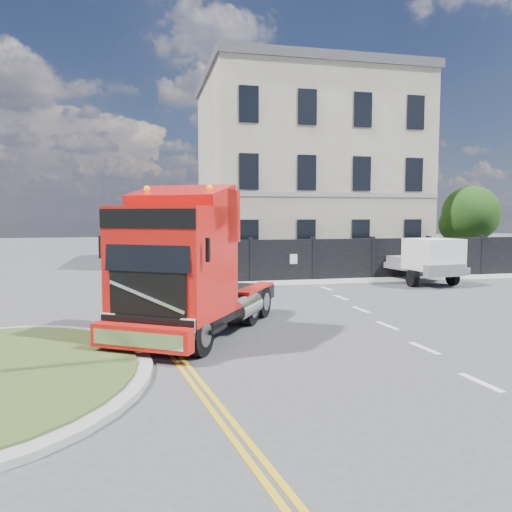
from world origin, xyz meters
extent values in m
plane|color=#424244|center=(0.00, 0.00, 0.00)|extent=(120.00, 120.00, 0.00)
cube|color=black|center=(6.00, 9.00, 1.00)|extent=(18.00, 0.25, 2.00)
cube|color=silver|center=(14.50, 9.00, 1.00)|extent=(2.60, 0.12, 2.00)
cube|color=beige|center=(6.00, 16.50, 5.50)|extent=(12.00, 10.00, 11.00)
cube|color=#4D4D52|center=(6.00, 16.50, 11.25)|extent=(12.30, 10.30, 0.50)
cube|color=beige|center=(3.00, 16.50, 12.00)|extent=(0.80, 0.80, 1.60)
cube|color=beige|center=(9.00, 16.50, 12.00)|extent=(0.80, 0.80, 1.60)
cylinder|color=#382619|center=(14.50, 12.00, 1.20)|extent=(0.24, 0.24, 2.40)
sphere|color=#163811|center=(14.50, 12.00, 3.20)|extent=(3.20, 3.20, 3.20)
sphere|color=#163811|center=(14.00, 12.40, 2.60)|extent=(2.20, 2.20, 2.20)
cube|color=#999993|center=(6.00, 8.10, 0.06)|extent=(20.00, 1.60, 0.12)
cube|color=black|center=(-2.19, 0.29, 0.70)|extent=(5.04, 6.26, 0.42)
cube|color=red|center=(-3.04, -1.12, 2.02)|extent=(3.28, 3.31, 2.63)
cube|color=red|center=(-2.53, -0.28, 3.10)|extent=(2.45, 1.94, 1.32)
cube|color=black|center=(-3.67, -2.15, 2.40)|extent=(1.80, 1.12, 0.99)
cube|color=red|center=(-3.82, -2.41, 0.52)|extent=(2.18, 1.50, 0.52)
cylinder|color=black|center=(-4.30, -1.24, 0.49)|extent=(0.76, 0.99, 0.98)
cylinder|color=gray|center=(-4.30, -1.24, 0.49)|extent=(0.57, 0.64, 0.54)
cylinder|color=black|center=(-2.57, -2.29, 0.49)|extent=(0.76, 0.99, 0.98)
cylinder|color=gray|center=(-2.57, -2.29, 0.49)|extent=(0.57, 0.64, 0.54)
cylinder|color=black|center=(-2.57, 1.62, 0.49)|extent=(0.76, 0.99, 0.98)
cylinder|color=gray|center=(-2.57, 1.62, 0.49)|extent=(0.57, 0.64, 0.54)
cylinder|color=black|center=(-0.84, 0.56, 0.49)|extent=(0.76, 0.99, 0.98)
cylinder|color=gray|center=(-0.84, 0.56, 0.49)|extent=(0.57, 0.64, 0.54)
cylinder|color=black|center=(-1.99, 2.58, 0.49)|extent=(0.76, 0.99, 0.98)
cylinder|color=gray|center=(-1.99, 2.58, 0.49)|extent=(0.57, 0.64, 0.54)
cylinder|color=black|center=(-0.25, 1.53, 0.49)|extent=(0.76, 0.99, 0.98)
cylinder|color=gray|center=(-0.25, 1.53, 0.49)|extent=(0.57, 0.64, 0.54)
cube|color=slate|center=(8.67, 8.00, 0.73)|extent=(2.63, 5.23, 0.26)
cube|color=white|center=(8.67, 6.44, 1.41)|extent=(2.21, 2.12, 1.36)
cylinder|color=black|center=(7.67, 6.44, 0.37)|extent=(0.26, 0.73, 0.73)
cylinder|color=black|center=(9.66, 6.44, 0.37)|extent=(0.26, 0.73, 0.73)
cylinder|color=black|center=(7.67, 9.56, 0.37)|extent=(0.26, 0.73, 0.73)
cylinder|color=black|center=(9.66, 9.56, 0.37)|extent=(0.26, 0.73, 0.73)
camera|label=1|loc=(-3.72, -13.16, 3.13)|focal=35.00mm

